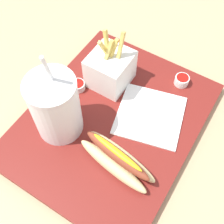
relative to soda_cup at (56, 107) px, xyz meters
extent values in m
cube|color=tan|center=(0.07, -0.08, -0.10)|extent=(2.40, 2.40, 0.02)
cube|color=maroon|center=(0.07, -0.08, -0.08)|extent=(0.43, 0.34, 0.02)
cylinder|color=white|center=(0.00, 0.00, -0.01)|extent=(0.09, 0.09, 0.13)
cylinder|color=white|center=(0.00, 0.00, 0.07)|extent=(0.09, 0.09, 0.01)
cylinder|color=white|center=(0.01, 0.00, 0.10)|extent=(0.02, 0.01, 0.07)
cube|color=white|center=(0.16, -0.02, -0.03)|extent=(0.09, 0.08, 0.08)
cube|color=#E5C660|center=(0.17, -0.01, 0.02)|extent=(0.02, 0.02, 0.06)
cube|color=#E5C660|center=(0.16, -0.01, 0.02)|extent=(0.04, 0.01, 0.07)
cube|color=#E5C660|center=(0.17, -0.04, 0.03)|extent=(0.02, 0.01, 0.08)
cube|color=#E5C660|center=(0.18, 0.00, 0.02)|extent=(0.01, 0.01, 0.06)
cube|color=#E5C660|center=(0.15, -0.02, 0.02)|extent=(0.03, 0.02, 0.06)
cube|color=#E5C660|center=(0.16, -0.03, 0.02)|extent=(0.02, 0.02, 0.07)
ellipsoid|color=#E5C689|center=(0.00, -0.15, -0.06)|extent=(0.05, 0.16, 0.03)
ellipsoid|color=#E5C689|center=(-0.02, -0.14, -0.06)|extent=(0.05, 0.16, 0.03)
ellipsoid|color=brown|center=(-0.01, -0.14, -0.03)|extent=(0.05, 0.15, 0.02)
ellipsoid|color=gold|center=(-0.01, -0.14, -0.02)|extent=(0.03, 0.11, 0.01)
cylinder|color=white|center=(0.10, 0.03, -0.06)|extent=(0.03, 0.03, 0.02)
cylinder|color=#B2140F|center=(0.10, 0.03, -0.06)|extent=(0.03, 0.03, 0.01)
cylinder|color=white|center=(0.24, -0.17, -0.06)|extent=(0.03, 0.03, 0.02)
cylinder|color=#B2140F|center=(0.24, -0.17, -0.05)|extent=(0.03, 0.03, 0.01)
cube|color=white|center=(0.12, -0.15, -0.07)|extent=(0.16, 0.17, 0.00)
camera|label=1|loc=(-0.20, -0.25, 0.46)|focal=47.12mm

